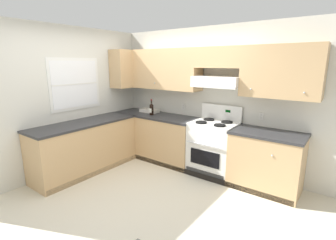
% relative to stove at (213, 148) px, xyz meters
% --- Properties ---
extents(ground_plane, '(7.04, 7.04, 0.00)m').
position_rel_stove_xyz_m(ground_plane, '(-0.64, -1.25, -0.48)').
color(ground_plane, beige).
extents(wall_back, '(4.68, 0.57, 2.55)m').
position_rel_stove_xyz_m(wall_back, '(-0.24, 0.27, 1.00)').
color(wall_back, silver).
rests_on(wall_back, ground_plane).
extents(wall_left, '(0.47, 4.00, 2.55)m').
position_rel_stove_xyz_m(wall_left, '(-2.23, -1.03, 0.87)').
color(wall_left, silver).
rests_on(wall_left, ground_plane).
extents(counter_back_run, '(3.60, 0.65, 0.91)m').
position_rel_stove_xyz_m(counter_back_run, '(-0.48, -0.01, -0.03)').
color(counter_back_run, tan).
rests_on(counter_back_run, ground_plane).
extents(counter_left_run, '(0.63, 1.91, 0.91)m').
position_rel_stove_xyz_m(counter_left_run, '(-1.88, -1.26, -0.03)').
color(counter_left_run, tan).
rests_on(counter_left_run, ground_plane).
extents(stove, '(0.76, 0.62, 1.20)m').
position_rel_stove_xyz_m(stove, '(0.00, 0.00, 0.00)').
color(stove, white).
rests_on(stove, ground_plane).
extents(wine_bottle, '(0.08, 0.08, 0.32)m').
position_rel_stove_xyz_m(wine_bottle, '(-1.32, -0.08, 0.56)').
color(wine_bottle, black).
rests_on(wine_bottle, counter_back_run).
extents(bowl, '(0.39, 0.22, 0.07)m').
position_rel_stove_xyz_m(bowl, '(-1.54, 0.11, 0.46)').
color(bowl, beige).
rests_on(bowl, counter_back_run).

